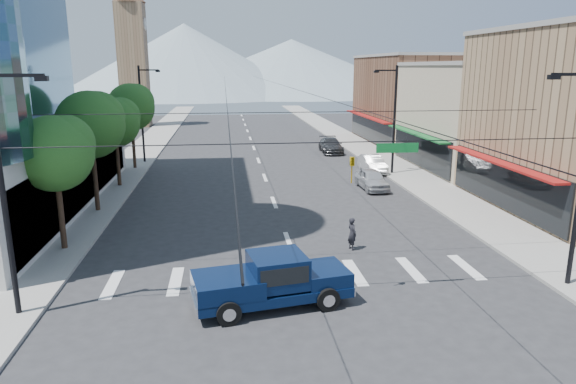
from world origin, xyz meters
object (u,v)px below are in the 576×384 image
object	(u,v)px
pedestrian	(352,234)
pickup_truck	(271,280)
parked_car_mid	(372,164)
parked_car_near	(372,179)
parked_car_far	(331,145)

from	to	relation	value
pedestrian	pickup_truck	bearing A→B (deg)	122.62
pickup_truck	parked_car_mid	xyz separation A→B (m)	(10.95, 24.34, -0.32)
parked_car_near	parked_car_far	size ratio (longest dim) A/B	0.83
pedestrian	parked_car_far	size ratio (longest dim) A/B	0.31
parked_car_near	parked_car_mid	bearing A→B (deg)	71.79
pickup_truck	parked_car_near	world-z (taller)	pickup_truck
pickup_truck	parked_car_far	world-z (taller)	pickup_truck
pedestrian	parked_car_mid	world-z (taller)	pedestrian
parked_car_mid	parked_car_near	bearing A→B (deg)	-106.46
pedestrian	parked_car_mid	size ratio (longest dim) A/B	0.36
pickup_truck	parked_car_mid	world-z (taller)	pickup_truck
parked_car_near	parked_car_far	world-z (taller)	parked_car_far
pedestrian	parked_car_near	size ratio (longest dim) A/B	0.37
pedestrian	parked_car_near	distance (m)	13.38
pickup_truck	pedestrian	size ratio (longest dim) A/B	3.83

